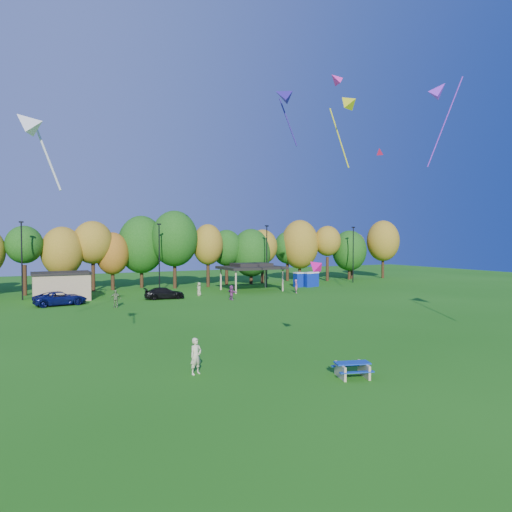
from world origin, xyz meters
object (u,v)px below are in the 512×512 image
kite_flyer (196,356)px  car_c (60,298)px  car_d (164,293)px  picnic_table (352,369)px  porta_potties (307,279)px

kite_flyer → car_c: kite_flyer is taller
car_c → car_d: car_c is taller
kite_flyer → car_c: bearing=79.0°
picnic_table → car_c: (-11.28, 34.31, 0.30)m
picnic_table → car_c: 36.11m
kite_flyer → car_c: size_ratio=0.35×
kite_flyer → car_c: 30.55m
picnic_table → car_d: bearing=107.0°
porta_potties → kite_flyer: size_ratio=1.99×
porta_potties → car_c: (-33.97, -4.19, -0.36)m
porta_potties → picnic_table: size_ratio=1.78×
porta_potties → picnic_table: (-22.69, -38.49, -0.66)m
porta_potties → picnic_table: porta_potties is taller
porta_potties → kite_flyer: porta_potties is taller
car_d → porta_potties: bearing=-72.8°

